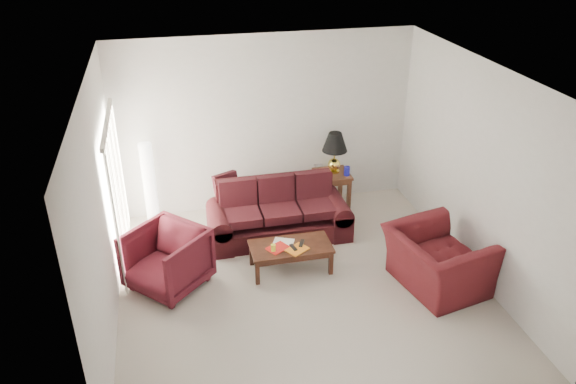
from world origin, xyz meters
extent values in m
plane|color=beige|center=(0.00, 0.00, 0.00)|extent=(5.00, 5.00, 0.00)
cube|color=silver|center=(-2.42, 1.30, 1.08)|extent=(0.10, 2.00, 2.16)
cube|color=black|center=(-0.78, 1.95, 0.71)|extent=(0.45, 0.35, 0.42)
cube|color=#B9B9BE|center=(0.93, 2.03, 0.70)|extent=(0.13, 0.07, 0.12)
cylinder|color=#18189D|center=(1.30, 2.01, 0.71)|extent=(0.13, 0.13, 0.16)
cube|color=silver|center=(0.89, 2.32, 0.72)|extent=(0.15, 0.18, 0.06)
imported|color=#440F18|center=(-1.81, 0.41, 0.44)|extent=(1.35, 1.35, 0.88)
imported|color=#440F13|center=(1.81, -0.42, 0.41)|extent=(1.35, 1.48, 0.83)
cube|color=#B71712|center=(-0.26, 0.38, 0.42)|extent=(0.36, 0.34, 0.02)
cube|color=white|center=(-0.15, 0.51, 0.42)|extent=(0.35, 0.32, 0.02)
cube|color=orange|center=(0.00, 0.28, 0.42)|extent=(0.37, 0.35, 0.02)
cube|color=black|center=(-0.05, 0.32, 0.44)|extent=(0.09, 0.17, 0.02)
cube|color=black|center=(0.10, 0.40, 0.44)|extent=(0.12, 0.19, 0.02)
cylinder|color=yellow|center=(-0.34, 0.31, 0.47)|extent=(0.08, 0.08, 0.12)
camera|label=1|loc=(-1.63, -6.20, 4.81)|focal=35.00mm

